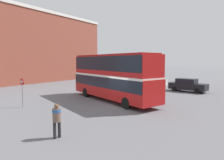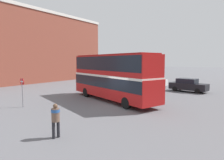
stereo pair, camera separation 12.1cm
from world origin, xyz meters
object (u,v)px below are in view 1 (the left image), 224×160
at_px(pedestrian_foreground, 57,117).
at_px(parked_car_kerb_far, 105,80).
at_px(parked_car_side_street, 152,81).
at_px(no_entry_sign, 22,88).
at_px(parked_car_kerb_near, 188,85).
at_px(double_decker_bus, 112,74).

relative_size(pedestrian_foreground, parked_car_kerb_far, 0.40).
bearing_deg(parked_car_side_street, pedestrian_foreground, -79.93).
bearing_deg(no_entry_sign, parked_car_kerb_far, 102.83).
distance_m(parked_car_kerb_near, parked_car_kerb_far, 13.02).
relative_size(double_decker_bus, parked_car_side_street, 2.60).
relative_size(parked_car_side_street, no_entry_sign, 1.76).
bearing_deg(no_entry_sign, pedestrian_foreground, -20.68).
bearing_deg(parked_car_kerb_far, double_decker_bus, -54.56).
height_order(parked_car_side_street, no_entry_sign, no_entry_sign).
height_order(double_decker_bus, parked_car_side_street, double_decker_bus).
bearing_deg(pedestrian_foreground, double_decker_bus, -61.92).
bearing_deg(parked_car_side_street, no_entry_sign, -101.08).
distance_m(pedestrian_foreground, no_entry_sign, 8.18).
bearing_deg(double_decker_bus, parked_car_kerb_near, 85.03).
xyz_separation_m(pedestrian_foreground, parked_car_side_street, (-4.27, 21.81, -0.24)).
bearing_deg(parked_car_kerb_near, parked_car_kerb_far, -172.98).
distance_m(double_decker_bus, pedestrian_foreground, 10.08).
distance_m(parked_car_kerb_far, parked_car_side_street, 7.50).
height_order(parked_car_kerb_near, no_entry_sign, no_entry_sign).
bearing_deg(parked_car_kerb_far, no_entry_sign, -80.86).
xyz_separation_m(pedestrian_foreground, parked_car_kerb_far, (-11.47, 19.72, -0.28)).
distance_m(parked_car_side_street, no_entry_sign, 19.24).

